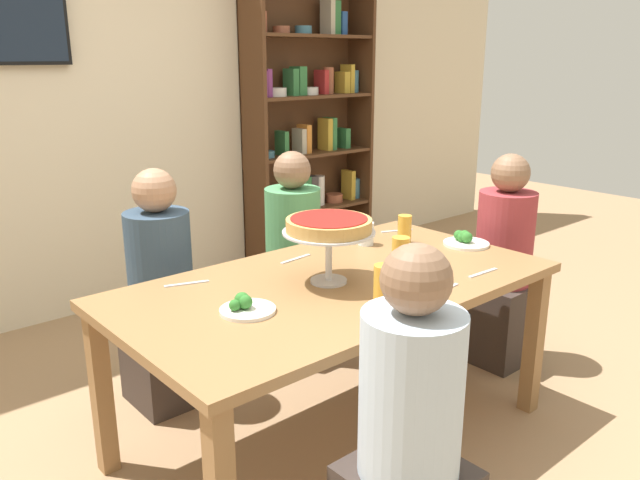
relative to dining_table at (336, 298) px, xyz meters
The scene contains 20 objects.
ground_plane 0.66m from the dining_table, ahead, with size 12.00×12.00×0.00m, color #9E7A56.
rear_partition 2.32m from the dining_table, 90.00° to the left, with size 8.00×0.12×2.80m, color beige.
dining_table is the anchor object (origin of this frame).
bookshelf 2.57m from the dining_table, 52.68° to the left, with size 1.10×0.30×2.21m.
diner_head_east 1.20m from the dining_table, ahead, with size 0.34×0.34×1.15m.
diner_far_left 0.89m from the dining_table, 117.28° to the left, with size 0.34×0.34×1.15m.
diner_near_left 0.89m from the dining_table, 118.10° to the right, with size 0.34×0.34×1.15m.
diner_far_right 0.89m from the dining_table, 63.10° to the left, with size 0.34×0.34×1.15m.
deep_dish_pizza_stand 0.31m from the dining_table, behind, with size 0.38×0.38×0.27m.
salad_plate_near_diner 0.49m from the dining_table, behind, with size 0.20×0.20×0.07m.
salad_plate_far_diner 0.83m from the dining_table, ahead, with size 0.22×0.22×0.07m.
beer_glass_amber_tall 0.66m from the dining_table, 15.77° to the left, with size 0.07×0.07×0.14m, color gold.
beer_glass_amber_short 0.33m from the dining_table, 95.50° to the right, with size 0.08×0.08×0.15m, color gold.
beer_glass_amber_spare 0.36m from the dining_table, 10.44° to the right, with size 0.08×0.08×0.13m, color gold.
water_glass_clear_near 0.55m from the dining_table, 31.57° to the left, with size 0.08×0.08×0.11m, color white.
cutlery_fork_near 0.64m from the dining_table, 33.60° to the right, with size 0.18×0.02×0.01m, color silver.
cutlery_knife_near 0.61m from the dining_table, 143.86° to the left, with size 0.18×0.02×0.01m, color silver.
cutlery_fork_far 0.45m from the dining_table, 56.56° to the right, with size 0.18×0.02×0.01m, color silver.
cutlery_knife_far 0.34m from the dining_table, 81.71° to the left, with size 0.18×0.02×0.01m, color silver.
cutlery_spare_fork 0.83m from the dining_table, 24.65° to the left, with size 0.18×0.02×0.01m, color silver.
Camera 1 is at (-1.66, -1.81, 1.63)m, focal length 35.43 mm.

